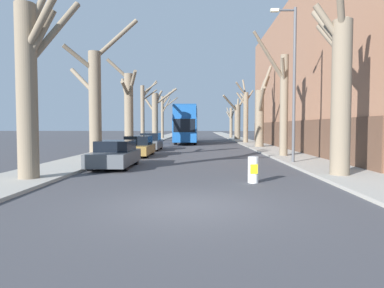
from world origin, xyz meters
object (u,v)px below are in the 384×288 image
(street_tree_right_1, at_px, (282,100))
(parked_car_2, at_px, (151,142))
(street_tree_right_4, at_px, (237,119))
(parked_car_0, at_px, (115,155))
(street_tree_left_2, at_px, (128,107))
(street_tree_right_3, at_px, (245,113))
(street_tree_left_1, at_px, (95,100))
(traffic_bollard, at_px, (253,170))
(street_tree_left_0, at_px, (29,74))
(street_tree_left_4, at_px, (156,114))
(street_tree_right_5, at_px, (231,121))
(street_tree_right_0, at_px, (340,85))
(lamp_post, at_px, (293,78))
(parked_car_1, at_px, (138,147))
(street_tree_left_5, at_px, (163,115))
(double_decker_bus, at_px, (186,123))
(street_tree_left_3, at_px, (143,111))
(street_tree_right_2, at_px, (260,113))

(street_tree_right_1, xyz_separation_m, parked_car_2, (-9.71, 6.74, -3.09))
(street_tree_right_4, height_order, parked_car_0, street_tree_right_4)
(street_tree_left_2, distance_m, street_tree_right_3, 16.64)
(street_tree_left_1, xyz_separation_m, parked_car_2, (2.06, 8.90, -2.98))
(street_tree_right_4, bearing_deg, traffic_bollard, -95.36)
(street_tree_left_0, relative_size, street_tree_left_4, 1.28)
(street_tree_right_1, distance_m, street_tree_right_3, 19.20)
(street_tree_right_5, bearing_deg, street_tree_right_0, -89.94)
(street_tree_left_0, bearing_deg, lamp_post, 27.81)
(street_tree_left_0, bearing_deg, parked_car_0, 64.44)
(parked_car_1, xyz_separation_m, traffic_bollard, (6.21, -11.14, -0.18))
(street_tree_left_1, bearing_deg, street_tree_right_4, 69.11)
(street_tree_left_0, xyz_separation_m, street_tree_left_1, (0.03, 7.95, -0.31))
(street_tree_left_1, relative_size, street_tree_left_5, 1.04)
(street_tree_left_1, height_order, street_tree_right_4, street_tree_left_1)
(street_tree_right_5, xyz_separation_m, double_decker_bus, (-7.17, -18.90, -0.43))
(street_tree_left_3, bearing_deg, street_tree_left_4, 88.32)
(street_tree_right_1, relative_size, lamp_post, 0.96)
(double_decker_bus, bearing_deg, street_tree_right_1, -69.72)
(parked_car_1, distance_m, lamp_post, 11.22)
(lamp_post, bearing_deg, street_tree_left_3, 119.47)
(street_tree_left_1, height_order, street_tree_left_5, street_tree_left_1)
(street_tree_right_0, distance_m, street_tree_right_5, 47.01)
(street_tree_left_1, relative_size, street_tree_right_2, 1.07)
(street_tree_left_4, bearing_deg, street_tree_right_4, 20.54)
(street_tree_left_3, bearing_deg, double_decker_bus, 33.14)
(street_tree_left_3, bearing_deg, street_tree_right_4, 47.52)
(street_tree_right_5, relative_size, parked_car_1, 1.28)
(street_tree_left_5, xyz_separation_m, street_tree_right_1, (11.57, -34.38, -0.22))
(street_tree_right_5, bearing_deg, street_tree_right_4, -89.16)
(street_tree_right_0, relative_size, street_tree_right_4, 1.13)
(double_decker_bus, xyz_separation_m, parked_car_2, (-2.63, -12.44, -1.84))
(street_tree_left_2, bearing_deg, parked_car_0, -81.03)
(street_tree_left_0, distance_m, lamp_post, 12.84)
(street_tree_right_1, bearing_deg, street_tree_left_4, 115.07)
(street_tree_right_3, relative_size, lamp_post, 0.95)
(street_tree_left_1, bearing_deg, parked_car_2, 76.94)
(street_tree_left_1, xyz_separation_m, street_tree_right_1, (11.78, 2.16, 0.12))
(street_tree_right_2, height_order, street_tree_right_4, street_tree_right_2)
(street_tree_right_2, bearing_deg, parked_car_1, -136.68)
(street_tree_right_3, relative_size, street_tree_right_5, 1.39)
(street_tree_right_4, xyz_separation_m, lamp_post, (-0.67, -33.38, 1.49))
(street_tree_right_2, distance_m, street_tree_right_5, 27.79)
(street_tree_left_0, distance_m, street_tree_right_1, 15.54)
(street_tree_left_0, bearing_deg, traffic_bollard, -1.65)
(parked_car_1, relative_size, parked_car_2, 1.00)
(street_tree_left_1, height_order, traffic_bollard, street_tree_left_1)
(street_tree_left_3, xyz_separation_m, traffic_bollard, (8.36, -26.41, -3.34))
(street_tree_left_1, relative_size, street_tree_right_4, 1.24)
(street_tree_left_2, bearing_deg, parked_car_2, -22.23)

